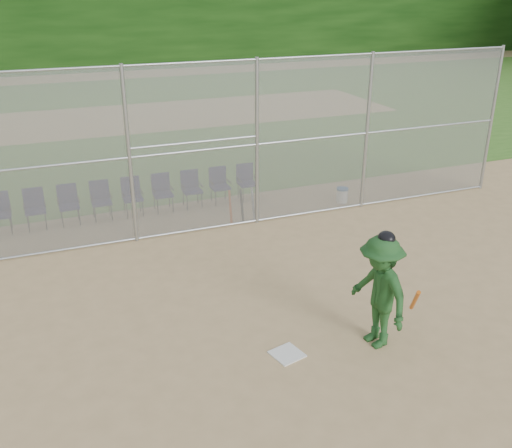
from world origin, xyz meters
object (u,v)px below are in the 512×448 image
object	(u,v)px
home_plate	(287,354)
batter_at_plate	(379,291)
chair_0	(0,214)
water_cooler	(342,195)

from	to	relation	value
home_plate	batter_at_plate	bearing A→B (deg)	-8.60
home_plate	chair_0	world-z (taller)	chair_0
home_plate	batter_at_plate	size ratio (longest dim) A/B	0.23
water_cooler	home_plate	bearing A→B (deg)	-126.29
water_cooler	batter_at_plate	bearing A→B (deg)	-114.55
water_cooler	chair_0	xyz separation A→B (m)	(-8.57, 1.14, 0.27)
batter_at_plate	water_cooler	xyz separation A→B (m)	(2.74, 5.99, -0.77)
batter_at_plate	home_plate	bearing A→B (deg)	171.40
home_plate	water_cooler	world-z (taller)	water_cooler
home_plate	chair_0	distance (m)	8.17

